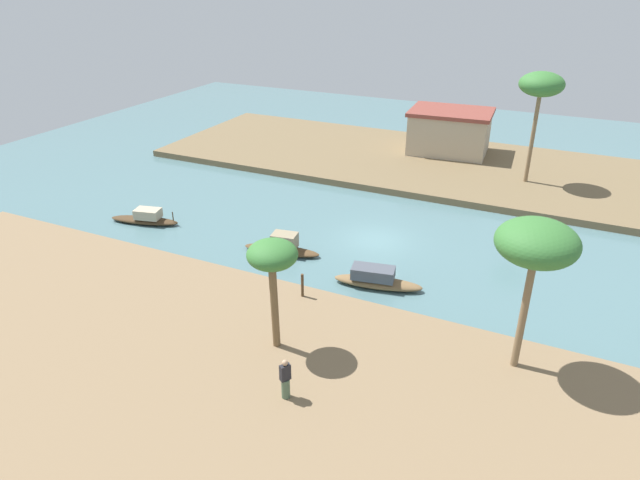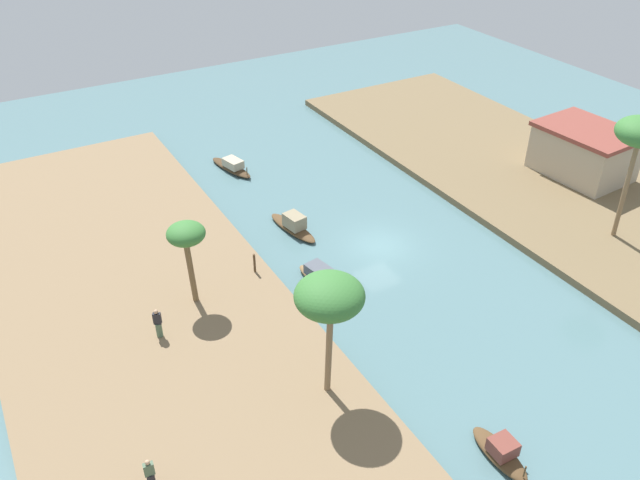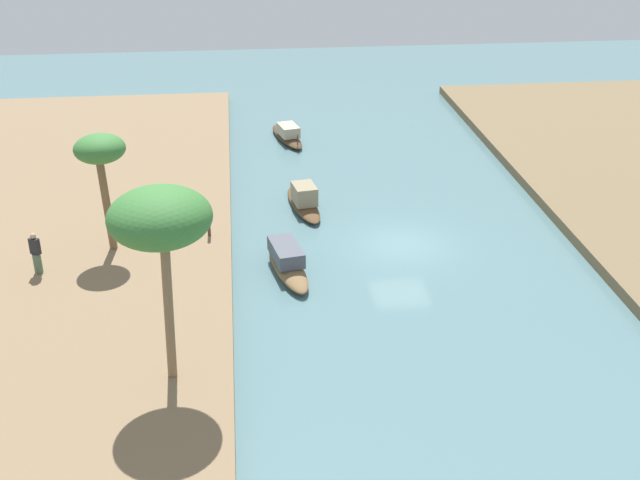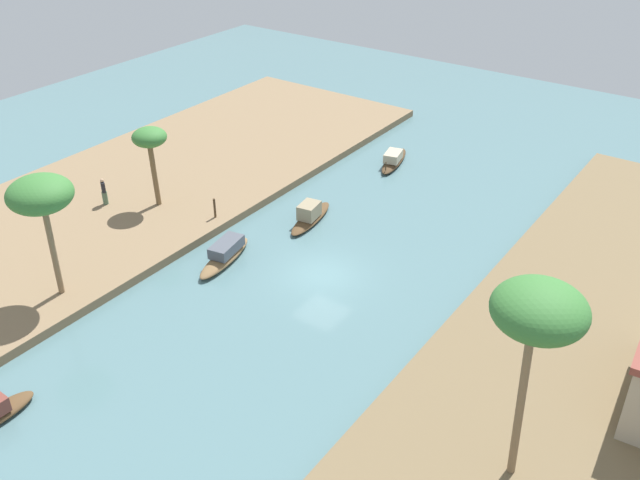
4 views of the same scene
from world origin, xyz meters
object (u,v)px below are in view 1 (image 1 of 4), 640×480
(sampan_near_left_bank, at_px, (283,247))
(sampan_with_red_awning, at_px, (376,279))
(palm_tree_left_near, at_px, (272,259))
(riverside_building, at_px, (450,131))
(person_on_near_bank, at_px, (285,381))
(sampan_upstream_small, at_px, (146,218))
(mooring_post, at_px, (302,285))
(palm_tree_right_tall, at_px, (541,86))
(palm_tree_left_far, at_px, (537,245))

(sampan_near_left_bank, xyz_separation_m, sampan_with_red_awning, (6.23, -1.24, 0.00))
(palm_tree_left_near, relative_size, riverside_building, 0.70)
(person_on_near_bank, relative_size, riverside_building, 0.24)
(sampan_with_red_awning, distance_m, person_on_near_bank, 9.91)
(sampan_upstream_small, xyz_separation_m, riverside_building, (14.40, 22.21, 1.98))
(sampan_upstream_small, relative_size, person_on_near_bank, 2.77)
(mooring_post, relative_size, palm_tree_right_tall, 0.15)
(palm_tree_left_far, bearing_deg, person_on_near_bank, -142.67)
(sampan_near_left_bank, relative_size, riverside_building, 0.66)
(person_on_near_bank, relative_size, mooring_post, 1.40)
(riverside_building, bearing_deg, sampan_with_red_awning, -89.29)
(riverside_building, bearing_deg, palm_tree_left_near, -93.98)
(person_on_near_bank, xyz_separation_m, riverside_building, (-1.95, 33.25, 1.06))
(sampan_upstream_small, height_order, riverside_building, riverside_building)
(sampan_with_red_awning, bearing_deg, sampan_upstream_small, 165.31)
(sampan_near_left_bank, distance_m, palm_tree_right_tall, 21.81)
(sampan_with_red_awning, bearing_deg, sampan_near_left_bank, 158.16)
(sampan_near_left_bank, xyz_separation_m, riverside_building, (4.26, 22.14, 1.90))
(person_on_near_bank, relative_size, palm_tree_left_far, 0.27)
(palm_tree_left_near, bearing_deg, sampan_near_left_bank, 116.97)
(sampan_upstream_small, height_order, mooring_post, mooring_post)
(person_on_near_bank, distance_m, mooring_post, 7.19)
(sampan_upstream_small, relative_size, palm_tree_right_tall, 0.59)
(sampan_with_red_awning, height_order, mooring_post, mooring_post)
(sampan_with_red_awning, relative_size, palm_tree_left_near, 0.96)
(mooring_post, distance_m, palm_tree_left_far, 11.34)
(sampan_with_red_awning, bearing_deg, palm_tree_right_tall, 63.78)
(person_on_near_bank, distance_m, palm_tree_right_tall, 29.45)
(palm_tree_left_near, distance_m, palm_tree_left_far, 10.00)
(sampan_upstream_small, relative_size, mooring_post, 3.87)
(palm_tree_left_far, xyz_separation_m, riverside_building, (-9.48, 27.51, -3.62))
(sampan_upstream_small, xyz_separation_m, sampan_near_left_bank, (10.13, 0.07, 0.08))
(sampan_near_left_bank, bearing_deg, palm_tree_left_near, -72.29)
(sampan_with_red_awning, relative_size, riverside_building, 0.67)
(palm_tree_left_near, bearing_deg, sampan_with_red_awning, 75.29)
(sampan_with_red_awning, height_order, palm_tree_right_tall, palm_tree_right_tall)
(sampan_upstream_small, height_order, palm_tree_left_far, palm_tree_left_far)
(palm_tree_left_far, height_order, palm_tree_right_tall, palm_tree_right_tall)
(sampan_upstream_small, distance_m, sampan_near_left_bank, 10.14)
(palm_tree_left_far, bearing_deg, sampan_with_red_awning, 151.18)
(sampan_upstream_small, height_order, palm_tree_right_tall, palm_tree_right_tall)
(sampan_near_left_bank, xyz_separation_m, palm_tree_left_far, (13.74, -5.37, 5.52))
(riverside_building, bearing_deg, mooring_post, -95.66)
(mooring_post, height_order, palm_tree_right_tall, palm_tree_right_tall)
(sampan_near_left_bank, bearing_deg, person_on_near_bank, -70.03)
(palm_tree_right_tall, distance_m, riverside_building, 10.12)
(palm_tree_left_far, bearing_deg, sampan_upstream_small, 167.48)
(sampan_upstream_small, bearing_deg, person_on_near_bank, -47.57)
(mooring_post, relative_size, palm_tree_left_near, 0.25)
(sampan_upstream_small, bearing_deg, sampan_near_left_bank, -13.14)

